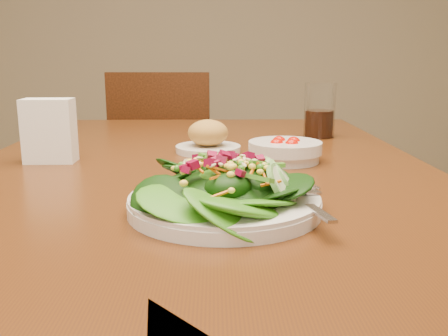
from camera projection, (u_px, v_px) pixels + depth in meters
The scene contains 7 objects.
dining_table at pixel (199, 218), 0.97m from camera, with size 0.90×1.40×0.75m.
chair_far at pixel (165, 173), 2.09m from camera, with size 0.43×0.44×0.89m.
salad_plate at pixel (231, 192), 0.68m from camera, with size 0.27×0.26×0.08m.
bread_plate at pixel (208, 139), 1.09m from camera, with size 0.14×0.14×0.07m.
tomato_bowl at pixel (285, 151), 0.99m from camera, with size 0.15×0.15×0.05m.
drinking_glass at pixel (319, 114), 1.28m from camera, with size 0.08×0.08×0.14m.
napkin_holder at pixel (49, 129), 0.98m from camera, with size 0.10×0.05×0.13m.
Camera 1 is at (0.03, -0.93, 0.96)m, focal length 40.00 mm.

